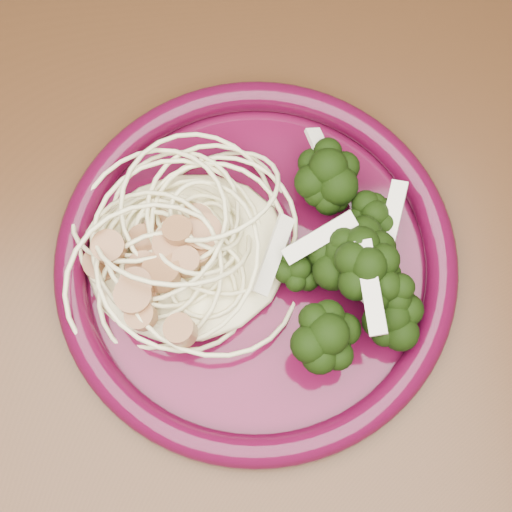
{
  "coord_description": "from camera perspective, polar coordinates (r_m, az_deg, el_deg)",
  "views": [
    {
      "loc": [
        0.04,
        -0.1,
        1.22
      ],
      "look_at": [
        0.07,
        0.05,
        0.77
      ],
      "focal_mm": 50.0,
      "sensor_mm": 36.0,
      "label": 1
    }
  ],
  "objects": [
    {
      "name": "broccoli_pile",
      "position": [
        0.47,
        6.91,
        -0.07
      ],
      "size": [
        0.12,
        0.16,
        0.05
      ],
      "primitive_type": "ellipsoid",
      "rotation": [
        0.0,
        0.0,
        -0.26
      ],
      "color": "black",
      "rests_on": "dinner_plate"
    },
    {
      "name": "spaghetti_pile",
      "position": [
        0.48,
        -5.53,
        0.44
      ],
      "size": [
        0.17,
        0.15,
        0.03
      ],
      "primitive_type": "ellipsoid",
      "rotation": [
        0.0,
        0.0,
        -0.26
      ],
      "color": "#F7F0B2",
      "rests_on": "dinner_plate"
    },
    {
      "name": "dining_table",
      "position": [
        0.58,
        -5.57,
        -9.22
      ],
      "size": [
        1.2,
        0.8,
        0.75
      ],
      "color": "#472814",
      "rests_on": "ground"
    },
    {
      "name": "onion_garnish",
      "position": [
        0.44,
        7.37,
        1.19
      ],
      "size": [
        0.08,
        0.1,
        0.06
      ],
      "primitive_type": null,
      "rotation": [
        0.0,
        0.0,
        -0.26
      ],
      "color": "beige",
      "rests_on": "broccoli_pile"
    },
    {
      "name": "dinner_plate",
      "position": [
        0.48,
        0.0,
        -0.37
      ],
      "size": [
        0.33,
        0.33,
        0.02
      ],
      "rotation": [
        0.0,
        0.0,
        -0.26
      ],
      "color": "#450821",
      "rests_on": "dining_table"
    },
    {
      "name": "scallop_cluster",
      "position": [
        0.44,
        -5.97,
        1.96
      ],
      "size": [
        0.15,
        0.15,
        0.04
      ],
      "primitive_type": null,
      "rotation": [
        0.0,
        0.0,
        -0.26
      ],
      "color": "#A36E42",
      "rests_on": "spaghetti_pile"
    }
  ]
}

